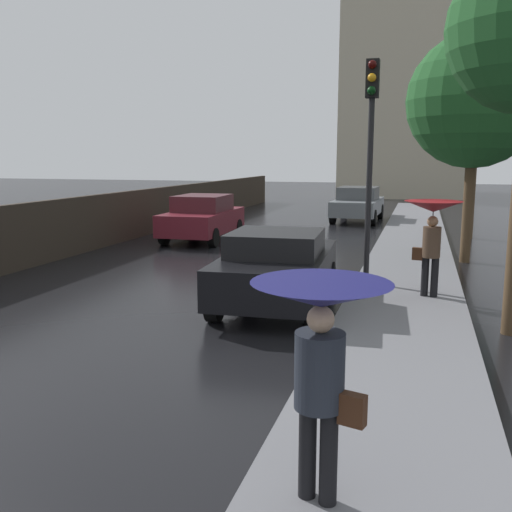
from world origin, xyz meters
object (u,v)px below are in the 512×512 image
object	(u,v)px
car_grey_mid_road	(358,204)
pedestrian_with_umbrella_far	(321,332)
car_maroon_far_ahead	(203,217)
traffic_light	(371,132)
pedestrian_with_umbrella_near	(433,220)
car_black_near_kerb	(277,267)
street_tree_mid	(476,111)
street_tree_far	(475,101)

from	to	relation	value
car_grey_mid_road	pedestrian_with_umbrella_far	world-z (taller)	pedestrian_with_umbrella_far
car_maroon_far_ahead	traffic_light	world-z (taller)	traffic_light
car_maroon_far_ahead	pedestrian_with_umbrella_near	distance (m)	9.95
car_black_near_kerb	pedestrian_with_umbrella_far	size ratio (longest dim) A/B	2.34
car_maroon_far_ahead	street_tree_mid	distance (m)	9.89
street_tree_far	car_black_near_kerb	bearing A→B (deg)	-122.68
car_black_near_kerb	street_tree_far	bearing A→B (deg)	53.90
car_grey_mid_road	car_maroon_far_ahead	size ratio (longest dim) A/B	1.09
pedestrian_with_umbrella_far	traffic_light	world-z (taller)	traffic_light
street_tree_far	car_maroon_far_ahead	bearing A→B (deg)	167.40
car_grey_mid_road	pedestrian_with_umbrella_near	xyz separation A→B (m)	(2.91, -14.06, 0.83)
car_maroon_far_ahead	street_tree_far	size ratio (longest dim) A/B	0.67
pedestrian_with_umbrella_near	street_tree_far	world-z (taller)	street_tree_far
car_black_near_kerb	traffic_light	distance (m)	3.47
car_black_near_kerb	traffic_light	xyz separation A→B (m)	(1.49, 1.83, 2.55)
car_grey_mid_road	street_tree_mid	size ratio (longest dim) A/B	0.78
traffic_light	street_tree_mid	world-z (taller)	street_tree_mid
pedestrian_with_umbrella_far	street_tree_mid	bearing A→B (deg)	97.93
car_black_near_kerb	car_grey_mid_road	bearing A→B (deg)	87.11
car_black_near_kerb	pedestrian_with_umbrella_far	world-z (taller)	pedestrian_with_umbrella_far
car_maroon_far_ahead	street_tree_far	world-z (taller)	street_tree_far
car_grey_mid_road	pedestrian_with_umbrella_far	bearing A→B (deg)	-82.71
car_maroon_far_ahead	street_tree_mid	size ratio (longest dim) A/B	0.72
traffic_light	pedestrian_with_umbrella_far	bearing A→B (deg)	-87.18
pedestrian_with_umbrella_near	car_maroon_far_ahead	bearing A→B (deg)	148.21
car_maroon_far_ahead	street_tree_mid	xyz separation A→B (m)	(8.73, 3.00, 3.55)
pedestrian_with_umbrella_far	car_grey_mid_road	bearing A→B (deg)	111.13
pedestrian_with_umbrella_near	street_tree_mid	xyz separation A→B (m)	(1.40, 9.68, 2.72)
car_black_near_kerb	street_tree_far	size ratio (longest dim) A/B	0.68
pedestrian_with_umbrella_near	pedestrian_with_umbrella_far	world-z (taller)	pedestrian_with_umbrella_near
car_maroon_far_ahead	pedestrian_with_umbrella_near	bearing A→B (deg)	136.13
street_tree_mid	street_tree_far	bearing A→B (deg)	-95.03
pedestrian_with_umbrella_far	street_tree_mid	xyz separation A→B (m)	(2.29, 16.81, 2.82)
pedestrian_with_umbrella_near	street_tree_mid	world-z (taller)	street_tree_mid
pedestrian_with_umbrella_near	street_tree_mid	size ratio (longest dim) A/B	0.33
car_grey_mid_road	street_tree_mid	distance (m)	7.09
traffic_light	street_tree_far	xyz separation A→B (m)	(2.25, 4.00, 0.92)
car_maroon_far_ahead	pedestrian_with_umbrella_far	bearing A→B (deg)	113.48
street_tree_mid	car_maroon_far_ahead	bearing A→B (deg)	-161.03
car_maroon_far_ahead	pedestrian_with_umbrella_far	world-z (taller)	pedestrian_with_umbrella_far
pedestrian_with_umbrella_far	street_tree_far	xyz separation A→B (m)	(1.86, 11.95, 2.71)
pedestrian_with_umbrella_near	traffic_light	xyz separation A→B (m)	(-1.28, 0.83, 1.69)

